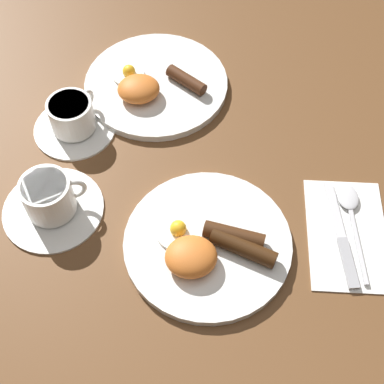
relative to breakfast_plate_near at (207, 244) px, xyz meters
The scene contains 8 objects.
ground_plane 0.01m from the breakfast_plate_near, 79.23° to the left, with size 3.00×3.00×0.00m, color brown.
breakfast_plate_near is the anchor object (origin of this frame).
breakfast_plate_far 0.37m from the breakfast_plate_near, 102.11° to the left, with size 0.28×0.28×0.05m.
teacup_near 0.27m from the breakfast_plate_near, 160.68° to the left, with size 0.17×0.17×0.08m.
teacup_far 0.35m from the breakfast_plate_near, 130.46° to the left, with size 0.15×0.15×0.07m.
napkin 0.23m from the breakfast_plate_near, ahead, with size 0.13×0.21×0.01m, color white.
knife 0.22m from the breakfast_plate_near, ahead, with size 0.02×0.19×0.01m.
spoon 0.25m from the breakfast_plate_near, 13.94° to the left, with size 0.04×0.19×0.01m.
Camera 1 is at (-0.05, -0.40, 0.76)m, focal length 50.00 mm.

